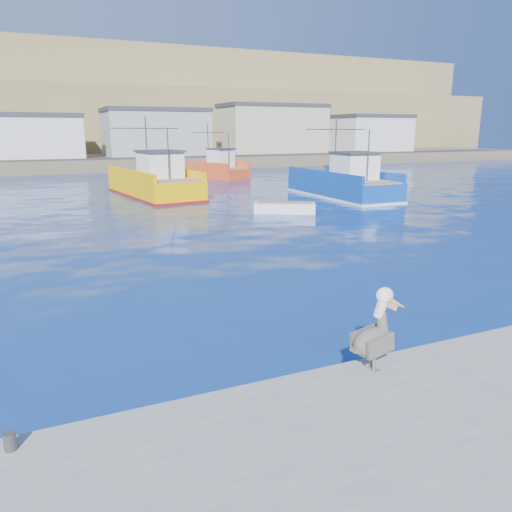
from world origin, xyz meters
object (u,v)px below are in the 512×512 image
Objects in this scene: skiff_far at (377,173)px; pelican at (375,335)px; trawler_yellow_b at (155,183)px; skiff_mid at (285,209)px; boat_orange at (215,169)px; trawler_blue at (343,184)px.

pelican reaches higher than skiff_far.
trawler_yellow_b is 7.28× the size of pelican.
pelican is at bearing -95.44° from trawler_yellow_b.
skiff_far is at bearing 41.46° from skiff_mid.
boat_orange is at bearing 74.18° from pelican.
skiff_far is (19.46, -5.20, -0.82)m from boat_orange.
boat_orange reaches higher than skiff_mid.
trawler_yellow_b is 34.56m from pelican.
trawler_yellow_b is 1.09× the size of trawler_blue.
trawler_blue reaches higher than skiff_mid.
trawler_blue reaches higher than skiff_far.
pelican is (-17.59, -27.36, 0.19)m from trawler_blue.
trawler_blue reaches higher than pelican.
skiff_far is (29.86, 8.65, -0.86)m from trawler_yellow_b.
trawler_yellow_b is 15.96m from trawler_blue.
skiff_mid is at bearing -64.39° from trawler_yellow_b.
trawler_blue is (14.32, -7.05, -0.04)m from trawler_yellow_b.
trawler_yellow_b is 1.35× the size of boat_orange.
trawler_yellow_b is at bearing 115.61° from skiff_mid.
trawler_blue is 3.41× the size of skiff_far.
boat_orange reaches higher than pelican.
skiff_mid is (-4.43, -26.31, -0.78)m from boat_orange.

